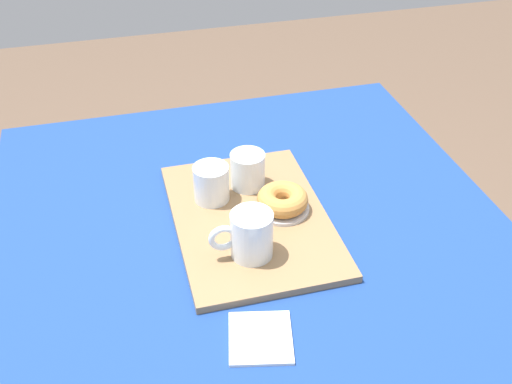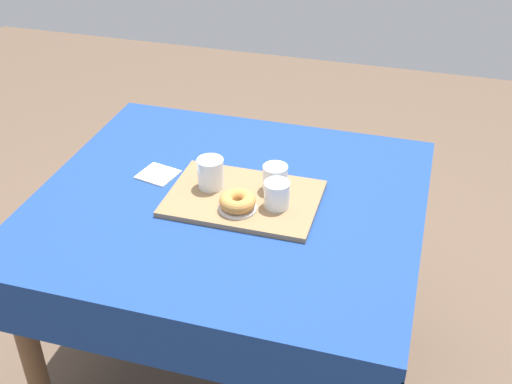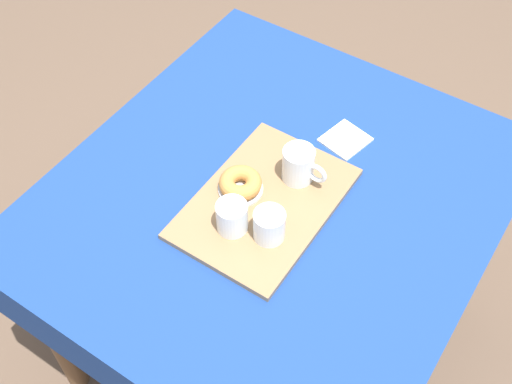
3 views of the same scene
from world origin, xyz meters
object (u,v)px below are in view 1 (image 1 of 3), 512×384
object	(u,v)px
serving_tray	(250,219)
paper_napkin	(260,338)
water_glass_far	(211,184)
tea_mug_left	(251,236)
water_glass_near	(248,172)
dining_table	(257,272)
donut_plate_left	(282,208)
sugar_donut_left	(283,199)

from	to	relation	value
serving_tray	paper_napkin	size ratio (longest dim) A/B	3.99
water_glass_far	tea_mug_left	bearing A→B (deg)	10.67
serving_tray	paper_napkin	xyz separation A→B (m)	(0.30, -0.06, -0.00)
water_glass_near	dining_table	bearing A→B (deg)	-7.79
tea_mug_left	donut_plate_left	world-z (taller)	tea_mug_left
dining_table	tea_mug_left	distance (m)	0.17
dining_table	donut_plate_left	bearing A→B (deg)	126.79
tea_mug_left	paper_napkin	bearing A→B (deg)	-9.68
serving_tray	water_glass_near	xyz separation A→B (m)	(-0.11, 0.02, 0.04)
serving_tray	tea_mug_left	xyz separation A→B (m)	(0.11, -0.03, 0.05)
dining_table	water_glass_near	bearing A→B (deg)	172.21
serving_tray	water_glass_far	size ratio (longest dim) A/B	5.62
sugar_donut_left	serving_tray	bearing A→B (deg)	-87.24
donut_plate_left	sugar_donut_left	world-z (taller)	sugar_donut_left
serving_tray	water_glass_near	distance (m)	0.12
water_glass_near	sugar_donut_left	bearing A→B (deg)	24.64
water_glass_near	paper_napkin	distance (m)	0.41
water_glass_far	water_glass_near	bearing A→B (deg)	107.87
water_glass_near	paper_napkin	world-z (taller)	water_glass_near
water_glass_far	paper_napkin	size ratio (longest dim) A/B	0.71
sugar_donut_left	tea_mug_left	bearing A→B (deg)	-40.25
water_glass_far	dining_table	bearing A→B (deg)	26.63
sugar_donut_left	paper_napkin	xyz separation A→B (m)	(0.30, -0.13, -0.04)
dining_table	sugar_donut_left	size ratio (longest dim) A/B	10.88
tea_mug_left	sugar_donut_left	bearing A→B (deg)	139.75
donut_plate_left	water_glass_near	bearing A→B (deg)	-155.36
water_glass_far	sugar_donut_left	world-z (taller)	water_glass_far
tea_mug_left	water_glass_far	world-z (taller)	tea_mug_left
paper_napkin	sugar_donut_left	bearing A→B (deg)	157.04
dining_table	serving_tray	size ratio (longest dim) A/B	2.58
serving_tray	donut_plate_left	bearing A→B (deg)	92.76
paper_napkin	dining_table	bearing A→B (deg)	166.57
dining_table	serving_tray	world-z (taller)	serving_tray
dining_table	water_glass_far	bearing A→B (deg)	-153.37
tea_mug_left	water_glass_far	size ratio (longest dim) A/B	1.53
donut_plate_left	dining_table	bearing A→B (deg)	-53.21
dining_table	sugar_donut_left	world-z (taller)	sugar_donut_left
dining_table	tea_mug_left	world-z (taller)	tea_mug_left
dining_table	serving_tray	bearing A→B (deg)	-177.33
dining_table	water_glass_far	size ratio (longest dim) A/B	14.51
dining_table	paper_napkin	xyz separation A→B (m)	(0.25, -0.06, 0.10)
dining_table	donut_plate_left	xyz separation A→B (m)	(-0.05, 0.07, 0.12)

